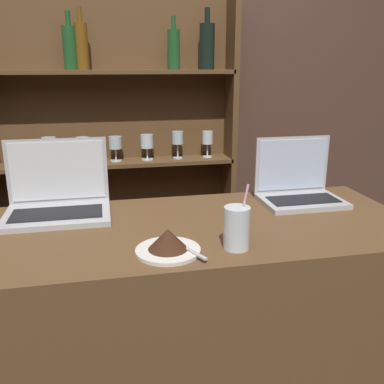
# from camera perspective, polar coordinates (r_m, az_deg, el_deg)

# --- Properties ---
(bar_counter) EXTENTS (1.77, 0.62, 1.02)m
(bar_counter) POSITION_cam_1_polar(r_m,az_deg,el_deg) (1.61, -5.99, -21.96)
(bar_counter) COLOR brown
(bar_counter) RESTS_ON ground_plane
(back_wall) EXTENTS (7.00, 0.06, 2.70)m
(back_wall) POSITION_cam_1_polar(r_m,az_deg,el_deg) (2.35, -9.51, 12.60)
(back_wall) COLOR #4C3328
(back_wall) RESTS_ON ground_plane
(back_shelf) EXTENTS (1.27, 0.18, 1.84)m
(back_shelf) POSITION_cam_1_polar(r_m,az_deg,el_deg) (2.32, -9.86, 3.19)
(back_shelf) COLOR brown
(back_shelf) RESTS_ON ground_plane
(laptop_near) EXTENTS (0.35, 0.25, 0.25)m
(laptop_near) POSITION_cam_1_polar(r_m,az_deg,el_deg) (1.53, -17.49, -0.86)
(laptop_near) COLOR #ADADB2
(laptop_near) RESTS_ON bar_counter
(laptop_far) EXTENTS (0.29, 0.21, 0.23)m
(laptop_far) POSITION_cam_1_polar(r_m,az_deg,el_deg) (1.64, 13.96, 0.66)
(laptop_far) COLOR #ADADB2
(laptop_far) RESTS_ON bar_counter
(cake_plate) EXTENTS (0.18, 0.18, 0.07)m
(cake_plate) POSITION_cam_1_polar(r_m,az_deg,el_deg) (1.17, -3.21, -6.77)
(cake_plate) COLOR silver
(cake_plate) RESTS_ON bar_counter
(water_glass) EXTENTS (0.07, 0.07, 0.18)m
(water_glass) POSITION_cam_1_polar(r_m,az_deg,el_deg) (1.19, 5.98, -4.77)
(water_glass) COLOR silver
(water_glass) RESTS_ON bar_counter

